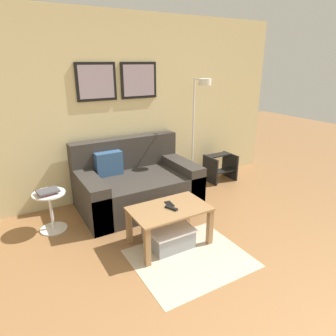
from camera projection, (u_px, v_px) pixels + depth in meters
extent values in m
cube|color=beige|center=(115.00, 109.00, 4.20)|extent=(5.60, 0.06, 2.55)
cube|color=black|center=(96.00, 82.00, 3.92)|extent=(0.54, 0.02, 0.49)
cube|color=#A393A8|center=(97.00, 82.00, 3.91)|extent=(0.47, 0.01, 0.42)
cube|color=black|center=(139.00, 80.00, 4.21)|extent=(0.54, 0.02, 0.49)
cube|color=#A393A8|center=(139.00, 80.00, 4.20)|extent=(0.47, 0.01, 0.42)
cube|color=#C1B299|center=(190.00, 258.00, 3.08)|extent=(1.14, 0.97, 0.01)
cube|color=#38332D|center=(138.00, 191.00, 4.12)|extent=(1.57, 1.00, 0.45)
cube|color=#38332D|center=(125.00, 153.00, 4.30)|extent=(1.57, 0.20, 0.45)
cube|color=#38332D|center=(90.00, 198.00, 3.79)|extent=(0.24, 1.00, 0.57)
cube|color=#38332D|center=(179.00, 178.00, 4.42)|extent=(0.24, 1.00, 0.57)
cube|color=#335684|center=(109.00, 164.00, 4.03)|extent=(0.36, 0.14, 0.32)
cube|color=#997047|center=(169.00, 209.00, 3.20)|extent=(0.84, 0.52, 0.02)
cube|color=#997047|center=(147.00, 247.00, 2.91)|extent=(0.06, 0.06, 0.42)
cube|color=#997047|center=(210.00, 227.00, 3.27)|extent=(0.06, 0.06, 0.42)
cube|color=#997047|center=(129.00, 227.00, 3.27)|extent=(0.06, 0.06, 0.42)
cube|color=#997047|center=(187.00, 210.00, 3.63)|extent=(0.06, 0.06, 0.42)
cube|color=gray|center=(168.00, 236.00, 3.30)|extent=(0.45, 0.43, 0.20)
cube|color=silver|center=(168.00, 227.00, 3.26)|extent=(0.47, 0.46, 0.02)
cylinder|color=white|center=(192.00, 184.00, 4.93)|extent=(0.21, 0.21, 0.02)
cylinder|color=white|center=(193.00, 134.00, 4.65)|extent=(0.03, 0.03, 1.65)
cylinder|color=white|center=(200.00, 79.00, 4.27)|extent=(0.02, 0.25, 0.02)
cylinder|color=white|center=(205.00, 82.00, 4.17)|extent=(0.17, 0.17, 0.09)
cylinder|color=white|center=(54.00, 229.00, 3.61)|extent=(0.32, 0.32, 0.01)
cylinder|color=white|center=(51.00, 212.00, 3.53)|extent=(0.04, 0.04, 0.45)
cylinder|color=white|center=(49.00, 194.00, 3.46)|extent=(0.37, 0.37, 0.02)
cube|color=#B73333|center=(46.00, 193.00, 3.42)|extent=(0.19, 0.15, 0.02)
cube|color=#4C4C51|center=(48.00, 191.00, 3.41)|extent=(0.25, 0.21, 0.02)
cube|color=black|center=(171.00, 208.00, 3.17)|extent=(0.09, 0.15, 0.02)
cube|color=black|center=(169.00, 204.00, 3.27)|extent=(0.08, 0.15, 0.01)
cube|color=black|center=(210.00, 170.00, 4.95)|extent=(0.03, 0.38, 0.44)
cube|color=black|center=(230.00, 166.00, 5.15)|extent=(0.03, 0.38, 0.44)
cube|color=black|center=(223.00, 171.00, 5.01)|extent=(0.40, 0.17, 0.02)
cube|color=black|center=(218.00, 155.00, 5.03)|extent=(0.40, 0.17, 0.02)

